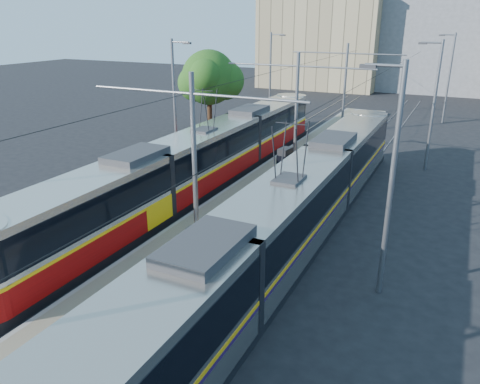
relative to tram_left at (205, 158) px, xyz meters
The scene contains 13 objects.
ground 15.50m from the tram_left, 76.48° to the right, with size 160.00×160.00×0.00m, color black.
platform 4.41m from the tram_left, 29.35° to the left, with size 4.00×50.00×0.30m, color gray.
tactile_strip_left 3.27m from the tram_left, 43.28° to the left, with size 0.70×50.00×0.01m, color gray.
tactile_strip_right 5.62m from the tram_left, 21.84° to the left, with size 0.70×50.00×0.01m, color gray.
rails 4.46m from the tram_left, 29.35° to the left, with size 8.71×70.00×0.03m.
tram_left is the anchor object (origin of this frame).
tram_right 9.35m from the tram_left, 39.63° to the right, with size 2.43×32.18×5.50m.
catenary 4.64m from the tram_left, 12.85° to the right, with size 9.20×70.00×7.00m.
street_lamps 7.44m from the tram_left, 59.14° to the left, with size 15.18×38.22×8.00m.
shelter 4.54m from the tram_left, 22.99° to the left, with size 0.71×1.00×2.05m.
tree 12.78m from the tram_left, 116.52° to the left, with size 4.76×4.40×6.91m.
building_left 45.70m from the tram_left, 98.09° to the left, with size 16.32×12.24×12.48m.
building_centre 50.31m from the tram_left, 78.92° to the left, with size 18.36×14.28×15.39m.
Camera 1 is at (9.33, -7.11, 9.13)m, focal length 35.00 mm.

